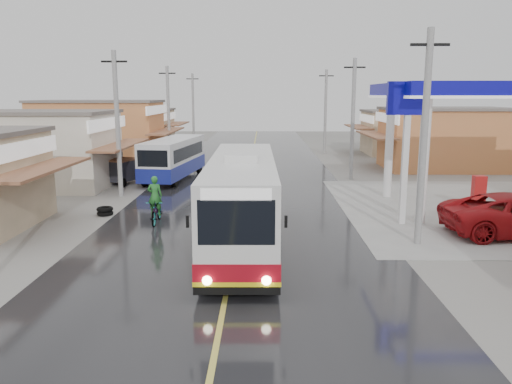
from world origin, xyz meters
TOP-DOWN VIEW (x-y plane):
  - ground at (0.00, 0.00)m, footprint 120.00×120.00m
  - road at (0.00, 15.00)m, footprint 12.00×90.00m
  - centre_line at (0.00, 15.00)m, footprint 0.15×90.00m
  - shopfronts_left at (-13.00, 18.00)m, footprint 11.00×44.00m
  - shopfronts_right at (15.00, 12.00)m, footprint 11.00×44.00m
  - utility_poles_left at (-7.00, 16.00)m, footprint 1.60×50.00m
  - utility_poles_right at (7.00, 15.00)m, footprint 1.60×36.00m
  - coach_bus at (0.27, -0.09)m, footprint 2.74×11.52m
  - second_bus at (-5.00, 14.75)m, footprint 3.27×8.41m
  - cyclist at (-3.70, 2.97)m, footprint 0.77×2.04m
  - tricycle_near at (-7.90, 12.67)m, footprint 1.99×2.48m
  - tyre_stack at (-6.49, 4.45)m, footprint 0.77×0.77m

SIDE VIEW (x-z plane):
  - ground at x=0.00m, z-range 0.00..0.00m
  - shopfronts_left at x=-13.00m, z-range -2.60..2.60m
  - shopfronts_right at x=15.00m, z-range -2.40..2.40m
  - utility_poles_left at x=-7.00m, z-range -4.00..4.00m
  - utility_poles_right at x=7.00m, z-range -4.00..4.00m
  - road at x=0.00m, z-range 0.00..0.02m
  - centre_line at x=0.00m, z-range 0.02..0.03m
  - tyre_stack at x=-6.49m, z-range 0.00..0.40m
  - cyclist at x=-3.70m, z-range -0.37..1.80m
  - tricycle_near at x=-7.90m, z-range 0.12..1.77m
  - second_bus at x=-5.00m, z-range 0.11..2.83m
  - coach_bus at x=0.27m, z-range -0.06..3.52m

